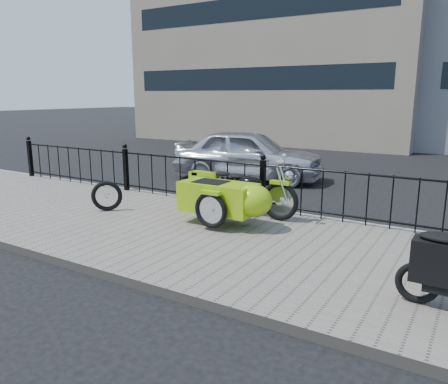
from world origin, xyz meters
The scene contains 8 objects.
ground centered at (0.00, 0.00, 0.00)m, with size 120.00×120.00×0.00m, color black.
sidewalk centered at (0.00, -0.50, 0.06)m, with size 30.00×3.80×0.12m, color slate.
curb centered at (0.00, 1.44, 0.06)m, with size 30.00×0.10×0.12m, color gray.
iron_fence centered at (0.00, 1.30, 0.59)m, with size 14.11×0.11×1.08m.
building_tan centered at (-6.00, 15.99, 6.00)m, with size 14.00×8.01×12.00m.
motorcycle_sidecar centered at (-0.05, 0.22, 0.59)m, with size 2.28×1.47×0.98m.
spare_tire centered at (-2.50, -0.28, 0.41)m, with size 0.58×0.58×0.08m, color black.
sedan_car centered at (-2.01, 4.48, 0.69)m, with size 1.63×4.05×1.38m, color silver.
Camera 1 is at (3.57, -6.00, 2.27)m, focal length 35.00 mm.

